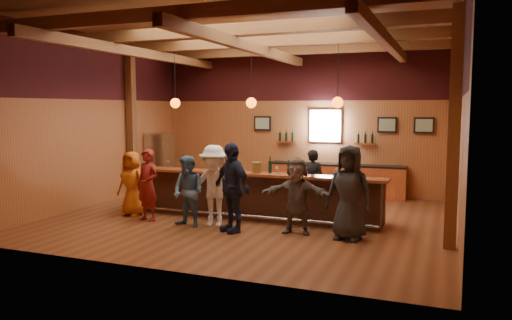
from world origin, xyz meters
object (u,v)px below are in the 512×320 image
(stainless_fridge, at_px, (160,162))
(customer_navy, at_px, (232,187))
(ice_bucket, at_px, (257,168))
(customer_orange, at_px, (132,184))
(customer_brown, at_px, (297,196))
(bartender, at_px, (312,181))
(customer_redvest, at_px, (148,185))
(bottle_a, at_px, (270,167))
(customer_white, at_px, (214,186))
(customer_denim, at_px, (188,191))
(back_bar_cabinet, at_px, (336,180))
(customer_dark, at_px, (349,193))
(bar_counter, at_px, (254,195))

(stainless_fridge, xyz_separation_m, customer_navy, (4.19, -3.91, 0.04))
(customer_navy, distance_m, ice_bucket, 1.17)
(customer_orange, relative_size, customer_brown, 0.98)
(customer_navy, xyz_separation_m, customer_brown, (1.31, 0.34, -0.15))
(bartender, bearing_deg, ice_bucket, 46.55)
(stainless_fridge, xyz_separation_m, ice_bucket, (4.31, -2.79, 0.33))
(stainless_fridge, bearing_deg, customer_navy, -43.08)
(customer_redvest, bearing_deg, customer_orange, 165.36)
(ice_bucket, xyz_separation_m, bottle_a, (0.30, 0.07, 0.02))
(customer_navy, distance_m, bartender, 2.62)
(customer_white, relative_size, ice_bucket, 7.26)
(customer_denim, height_order, bartender, bartender)
(customer_brown, xyz_separation_m, ice_bucket, (-1.19, 0.78, 0.44))
(back_bar_cabinet, distance_m, ice_bucket, 4.10)
(customer_orange, relative_size, customer_white, 0.87)
(customer_dark, bearing_deg, bartender, 128.90)
(customer_brown, bearing_deg, customer_dark, -8.22)
(bar_counter, relative_size, customer_orange, 4.06)
(customer_denim, distance_m, bottle_a, 1.93)
(customer_orange, relative_size, bartender, 0.98)
(bar_counter, bearing_deg, bottle_a, -28.90)
(customer_dark, bearing_deg, ice_bucket, 166.67)
(customer_orange, height_order, ice_bucket, customer_orange)
(ice_bucket, bearing_deg, bartender, 51.89)
(customer_denim, distance_m, customer_navy, 1.06)
(stainless_fridge, distance_m, ice_bucket, 5.14)
(customer_redvest, height_order, customer_denim, customer_redvest)
(customer_redvest, height_order, customer_navy, customer_navy)
(customer_white, height_order, customer_brown, customer_white)
(bar_counter, height_order, back_bar_cabinet, bar_counter)
(customer_brown, bearing_deg, customer_white, 175.82)
(customer_brown, relative_size, bartender, 0.99)
(bottle_a, bearing_deg, bartender, 60.21)
(bartender, bearing_deg, customer_redvest, 27.27)
(customer_white, bearing_deg, customer_navy, -41.40)
(customer_redvest, height_order, customer_dark, customer_dark)
(bartender, bearing_deg, customer_navy, 59.79)
(bar_counter, bearing_deg, customer_navy, -87.32)
(customer_orange, xyz_separation_m, customer_redvest, (0.66, -0.33, 0.05))
(customer_denim, height_order, customer_navy, customer_navy)
(customer_dark, height_order, ice_bucket, customer_dark)
(bar_counter, bearing_deg, customer_brown, -39.15)
(customer_orange, bearing_deg, customer_white, -0.75)
(bottle_a, bearing_deg, customer_denim, -141.79)
(stainless_fridge, relative_size, customer_redvest, 1.09)
(customer_brown, xyz_separation_m, bottle_a, (-0.89, 0.85, 0.47))
(customer_white, distance_m, ice_bucket, 1.11)
(bar_counter, xyz_separation_m, customer_white, (-0.51, -1.13, 0.37))
(customer_redvest, xyz_separation_m, ice_bucket, (2.34, 0.88, 0.41))
(customer_denim, xyz_separation_m, bartender, (2.15, 2.34, 0.01))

